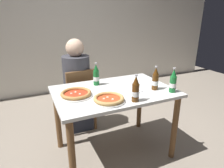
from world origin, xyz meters
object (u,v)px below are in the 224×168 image
(beer_bottle_left, at_px, (96,76))
(napkin_with_cutlery, at_px, (133,90))
(dining_table_main, at_px, (114,100))
(beer_bottle_right, at_px, (136,90))
(pizza_margherita_near, at_px, (109,99))
(beer_bottle_extra, at_px, (155,80))
(pizza_marinara_far, at_px, (76,94))
(diner_seated, at_px, (77,88))
(chair_behind_table, at_px, (79,96))
(beer_bottle_center, at_px, (173,82))

(beer_bottle_left, height_order, napkin_with_cutlery, beer_bottle_left)
(dining_table_main, xyz_separation_m, beer_bottle_right, (0.06, -0.32, 0.22))
(pizza_margherita_near, bearing_deg, beer_bottle_extra, 7.78)
(dining_table_main, xyz_separation_m, pizza_marinara_far, (-0.39, 0.01, 0.14))
(dining_table_main, bearing_deg, diner_seated, 108.16)
(pizza_margherita_near, height_order, napkin_with_cutlery, pizza_margherita_near)
(beer_bottle_left, height_order, beer_bottle_right, same)
(chair_behind_table, distance_m, pizza_margherita_near, 0.89)
(pizza_margherita_near, distance_m, beer_bottle_extra, 0.56)
(pizza_marinara_far, distance_m, beer_bottle_extra, 0.80)
(pizza_margherita_near, bearing_deg, chair_behind_table, 93.48)
(pizza_margherita_near, bearing_deg, beer_bottle_right, -23.40)
(chair_behind_table, bearing_deg, beer_bottle_right, 99.99)
(dining_table_main, relative_size, beer_bottle_right, 4.86)
(chair_behind_table, relative_size, napkin_with_cutlery, 3.82)
(beer_bottle_left, bearing_deg, beer_bottle_right, -73.34)
(beer_bottle_center, bearing_deg, pizza_marinara_far, 161.88)
(diner_seated, xyz_separation_m, pizza_marinara_far, (-0.17, -0.65, 0.19))
(dining_table_main, xyz_separation_m, napkin_with_cutlery, (0.18, -0.08, 0.12))
(dining_table_main, height_order, beer_bottle_center, beer_bottle_center)
(diner_seated, distance_m, beer_bottle_extra, 1.05)
(chair_behind_table, xyz_separation_m, beer_bottle_left, (0.10, -0.38, 0.37))
(diner_seated, xyz_separation_m, pizza_margherita_near, (0.06, -0.89, 0.19))
(chair_behind_table, relative_size, diner_seated, 0.70)
(dining_table_main, xyz_separation_m, pizza_margherita_near, (-0.16, -0.23, 0.14))
(dining_table_main, height_order, napkin_with_cutlery, napkin_with_cutlery)
(pizza_margherita_near, distance_m, beer_bottle_center, 0.67)
(beer_bottle_left, height_order, beer_bottle_center, same)
(beer_bottle_left, bearing_deg, chair_behind_table, 104.82)
(beer_bottle_extra, bearing_deg, beer_bottle_right, -153.26)
(dining_table_main, bearing_deg, beer_bottle_center, -29.29)
(diner_seated, distance_m, beer_bottle_right, 1.05)
(pizza_marinara_far, relative_size, beer_bottle_extra, 1.26)
(napkin_with_cutlery, bearing_deg, beer_bottle_right, -117.38)
(diner_seated, height_order, napkin_with_cutlery, diner_seated)
(beer_bottle_center, relative_size, napkin_with_cutlery, 1.11)
(napkin_with_cutlery, bearing_deg, pizza_margherita_near, -156.15)
(pizza_margherita_near, distance_m, beer_bottle_left, 0.46)
(beer_bottle_left, bearing_deg, beer_bottle_extra, -37.43)
(diner_seated, height_order, beer_bottle_center, diner_seated)
(chair_behind_table, xyz_separation_m, beer_bottle_extra, (0.60, -0.76, 0.37))
(dining_table_main, distance_m, beer_bottle_left, 0.33)
(pizza_margherita_near, bearing_deg, beer_bottle_center, -4.68)
(pizza_marinara_far, relative_size, beer_bottle_center, 1.26)
(beer_bottle_right, bearing_deg, beer_bottle_center, 4.93)
(pizza_margherita_near, relative_size, napkin_with_cutlery, 1.32)
(dining_table_main, height_order, chair_behind_table, chair_behind_table)
(beer_bottle_extra, distance_m, napkin_with_cutlery, 0.24)
(pizza_margherita_near, bearing_deg, beer_bottle_left, 83.63)
(beer_bottle_right, bearing_deg, dining_table_main, 99.92)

